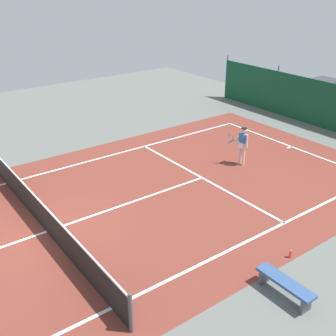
{
  "coord_description": "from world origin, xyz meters",
  "views": [
    {
      "loc": [
        11.16,
        -3.5,
        7.39
      ],
      "look_at": [
        0.0,
        4.73,
        0.9
      ],
      "focal_mm": 44.8,
      "sensor_mm": 36.0,
      "label": 1
    }
  ],
  "objects_px": {
    "tennis_ball_near_player": "(102,158)",
    "water_bottle": "(291,254)",
    "tennis_player": "(243,143)",
    "parked_car": "(322,94)",
    "tennis_net": "(45,218)",
    "courtside_bench": "(285,285)"
  },
  "relations": [
    {
      "from": "tennis_net",
      "to": "tennis_ball_near_player",
      "type": "bearing_deg",
      "value": 134.18
    },
    {
      "from": "tennis_net",
      "to": "parked_car",
      "type": "distance_m",
      "value": 18.58
    },
    {
      "from": "tennis_ball_near_player",
      "to": "water_bottle",
      "type": "xyz_separation_m",
      "value": [
        9.4,
        0.97,
        0.09
      ]
    },
    {
      "from": "tennis_player",
      "to": "tennis_ball_near_player",
      "type": "height_order",
      "value": "tennis_player"
    },
    {
      "from": "tennis_player",
      "to": "courtside_bench",
      "type": "xyz_separation_m",
      "value": [
        6.32,
        -4.9,
        -0.59
      ]
    },
    {
      "from": "parked_car",
      "to": "tennis_player",
      "type": "bearing_deg",
      "value": 106.2
    },
    {
      "from": "parked_car",
      "to": "water_bottle",
      "type": "xyz_separation_m",
      "value": [
        8.39,
        -13.24,
        -0.72
      ]
    },
    {
      "from": "water_bottle",
      "to": "tennis_net",
      "type": "bearing_deg",
      "value": -136.55
    },
    {
      "from": "tennis_player",
      "to": "tennis_ball_near_player",
      "type": "xyz_separation_m",
      "value": [
        -4.01,
        -4.45,
        -0.93
      ]
    },
    {
      "from": "tennis_net",
      "to": "parked_car",
      "type": "xyz_separation_m",
      "value": [
        -3.01,
        18.33,
        0.33
      ]
    },
    {
      "from": "courtside_bench",
      "to": "tennis_player",
      "type": "bearing_deg",
      "value": 142.16
    },
    {
      "from": "tennis_player",
      "to": "water_bottle",
      "type": "height_order",
      "value": "tennis_player"
    },
    {
      "from": "tennis_ball_near_player",
      "to": "water_bottle",
      "type": "bearing_deg",
      "value": 5.86
    },
    {
      "from": "tennis_net",
      "to": "courtside_bench",
      "type": "relative_size",
      "value": 6.33
    },
    {
      "from": "tennis_net",
      "to": "tennis_ball_near_player",
      "type": "xyz_separation_m",
      "value": [
        -4.02,
        4.13,
        -0.48
      ]
    },
    {
      "from": "tennis_ball_near_player",
      "to": "water_bottle",
      "type": "relative_size",
      "value": 0.28
    },
    {
      "from": "tennis_ball_near_player",
      "to": "courtside_bench",
      "type": "height_order",
      "value": "courtside_bench"
    },
    {
      "from": "tennis_player",
      "to": "parked_car",
      "type": "bearing_deg",
      "value": -64.34
    },
    {
      "from": "tennis_player",
      "to": "parked_car",
      "type": "height_order",
      "value": "parked_car"
    },
    {
      "from": "tennis_player",
      "to": "tennis_net",
      "type": "bearing_deg",
      "value": 98.55
    },
    {
      "from": "tennis_ball_near_player",
      "to": "courtside_bench",
      "type": "distance_m",
      "value": 10.34
    },
    {
      "from": "parked_car",
      "to": "water_bottle",
      "type": "bearing_deg",
      "value": 121.44
    }
  ]
}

